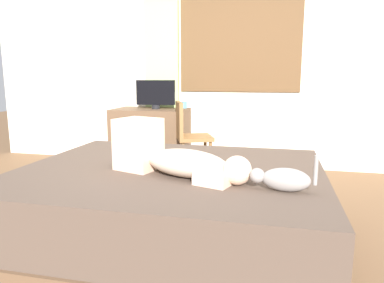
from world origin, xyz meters
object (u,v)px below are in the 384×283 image
object	(u,v)px
bed	(172,204)
tv_monitor	(156,94)
person_lying	(174,157)
desk	(151,138)
cup	(184,105)
cat	(282,179)
chair_by_desk	(188,134)

from	to	relation	value
bed	tv_monitor	bearing A→B (deg)	111.74
person_lying	tv_monitor	xyz separation A→B (m)	(-0.82, 2.06, 0.29)
person_lying	tv_monitor	world-z (taller)	tv_monitor
desk	cup	bearing A→B (deg)	26.11
cat	chair_by_desk	size ratio (longest dim) A/B	0.42
tv_monitor	cup	bearing A→B (deg)	31.10
bed	desk	world-z (taller)	desk
cup	chair_by_desk	bearing A→B (deg)	-71.45
bed	cup	xyz separation A→B (m)	(-0.44, 2.09, 0.52)
tv_monitor	chair_by_desk	bearing A→B (deg)	-35.89
cat	chair_by_desk	bearing A→B (deg)	117.76
bed	cat	distance (m)	0.88
cat	chair_by_desk	xyz separation A→B (m)	(-0.99, 1.89, -0.08)
cup	bed	bearing A→B (deg)	-78.02
desk	bed	bearing A→B (deg)	-66.40
cat	person_lying	bearing A→B (deg)	164.10
desk	chair_by_desk	distance (m)	0.69
tv_monitor	cup	world-z (taller)	tv_monitor
tv_monitor	cup	distance (m)	0.39
person_lying	desk	bearing A→B (deg)	113.49
tv_monitor	chair_by_desk	size ratio (longest dim) A/B	0.56
person_lying	desk	world-z (taller)	person_lying
cat	cup	size ratio (longest dim) A/B	4.33
chair_by_desk	cat	bearing A→B (deg)	-62.24
person_lying	chair_by_desk	bearing A→B (deg)	100.80
bed	tv_monitor	size ratio (longest dim) A/B	4.35
person_lying	cup	world-z (taller)	person_lying
person_lying	cat	distance (m)	0.70
person_lying	chair_by_desk	world-z (taller)	same
bed	cup	size ratio (longest dim) A/B	25.28
tv_monitor	cup	xyz separation A→B (m)	(0.31, 0.19, -0.14)
tv_monitor	chair_by_desk	distance (m)	0.74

